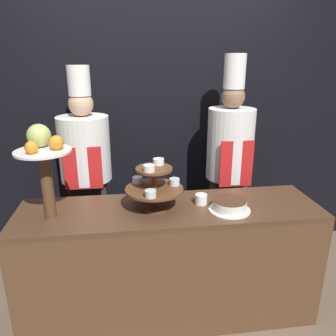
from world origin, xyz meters
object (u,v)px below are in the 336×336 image
(cup_white, at_px, (201,199))
(chef_left, at_px, (86,170))
(tiered_stand, at_px, (154,185))
(chef_center_left, at_px, (229,160))
(cake_round, at_px, (230,205))
(fruit_pedestal, at_px, (43,155))

(cup_white, distance_m, chef_left, 1.00)
(tiered_stand, bearing_deg, chef_center_left, 40.30)
(cake_round, bearing_deg, cup_white, 142.35)
(chef_left, bearing_deg, cup_white, -34.17)
(chef_left, bearing_deg, cake_round, -34.77)
(tiered_stand, relative_size, chef_center_left, 0.21)
(cake_round, distance_m, cup_white, 0.21)
(chef_center_left, bearing_deg, fruit_pedestal, -156.22)
(fruit_pedestal, relative_size, cake_round, 2.12)
(cup_white, bearing_deg, chef_center_left, 56.23)
(cake_round, bearing_deg, chef_center_left, 72.94)
(tiered_stand, distance_m, cup_white, 0.36)
(fruit_pedestal, bearing_deg, chef_left, 74.25)
(chef_left, xyz_separation_m, chef_center_left, (1.20, -0.00, 0.03))
(tiered_stand, height_order, fruit_pedestal, fruit_pedestal)
(cup_white, relative_size, chef_center_left, 0.05)
(cake_round, relative_size, chef_left, 0.16)
(fruit_pedestal, relative_size, cup_white, 6.99)
(fruit_pedestal, relative_size, chef_left, 0.33)
(cup_white, xyz_separation_m, chef_center_left, (0.38, 0.56, 0.09))
(cake_round, relative_size, cup_white, 3.29)
(chef_left, relative_size, chef_center_left, 0.95)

